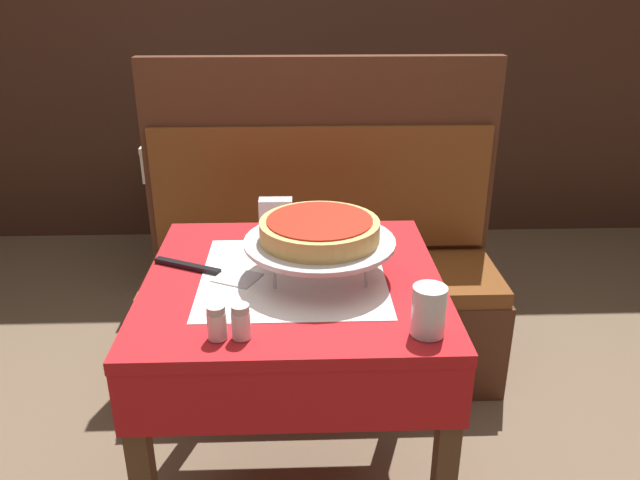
{
  "coord_description": "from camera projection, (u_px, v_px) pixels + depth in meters",
  "views": [
    {
      "loc": [
        0.02,
        -1.43,
        1.46
      ],
      "look_at": [
        0.07,
        -0.04,
        0.87
      ],
      "focal_mm": 35.0,
      "sensor_mm": 36.0,
      "label": 1
    }
  ],
  "objects": [
    {
      "name": "dining_table_front",
      "position": [
        294.0,
        314.0,
        1.64
      ],
      "size": [
        0.75,
        0.75,
        0.75
      ],
      "color": "red",
      "rests_on": "ground_plane"
    },
    {
      "name": "dining_table_rear",
      "position": [
        229.0,
        150.0,
        3.15
      ],
      "size": [
        0.72,
        0.72,
        0.75
      ],
      "color": "beige",
      "rests_on": "ground_plane"
    },
    {
      "name": "booth_bench",
      "position": [
        322.0,
        287.0,
        2.41
      ],
      "size": [
        1.33,
        0.46,
        1.19
      ],
      "color": "#4C2819",
      "rests_on": "ground_plane"
    },
    {
      "name": "back_wall_panel",
      "position": [
        293.0,
        26.0,
        3.37
      ],
      "size": [
        6.0,
        0.04,
        2.4
      ],
      "primitive_type": "cube",
      "color": "#3D2319",
      "rests_on": "ground_plane"
    },
    {
      "name": "pizza_pan_stand",
      "position": [
        320.0,
        243.0,
        1.55
      ],
      "size": [
        0.38,
        0.38,
        0.1
      ],
      "color": "#ADADB2",
      "rests_on": "dining_table_front"
    },
    {
      "name": "deep_dish_pizza",
      "position": [
        320.0,
        230.0,
        1.54
      ],
      "size": [
        0.3,
        0.3,
        0.05
      ],
      "color": "tan",
      "rests_on": "pizza_pan_stand"
    },
    {
      "name": "pizza_server",
      "position": [
        209.0,
        271.0,
        1.61
      ],
      "size": [
        0.3,
        0.18,
        0.01
      ],
      "color": "#BCBCC1",
      "rests_on": "dining_table_front"
    },
    {
      "name": "water_glass_near",
      "position": [
        429.0,
        311.0,
        1.31
      ],
      "size": [
        0.07,
        0.07,
        0.11
      ],
      "color": "silver",
      "rests_on": "dining_table_front"
    },
    {
      "name": "salt_shaker",
      "position": [
        217.0,
        322.0,
        1.3
      ],
      "size": [
        0.04,
        0.04,
        0.08
      ],
      "color": "silver",
      "rests_on": "dining_table_front"
    },
    {
      "name": "pepper_shaker",
      "position": [
        241.0,
        322.0,
        1.31
      ],
      "size": [
        0.04,
        0.04,
        0.08
      ],
      "color": "silver",
      "rests_on": "dining_table_front"
    },
    {
      "name": "napkin_holder",
      "position": [
        276.0,
        213.0,
        1.88
      ],
      "size": [
        0.1,
        0.05,
        0.09
      ],
      "color": "#B2B2B7",
      "rests_on": "dining_table_front"
    },
    {
      "name": "condiment_caddy",
      "position": [
        242.0,
        117.0,
        3.19
      ],
      "size": [
        0.14,
        0.14,
        0.16
      ],
      "color": "black",
      "rests_on": "dining_table_rear"
    }
  ]
}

